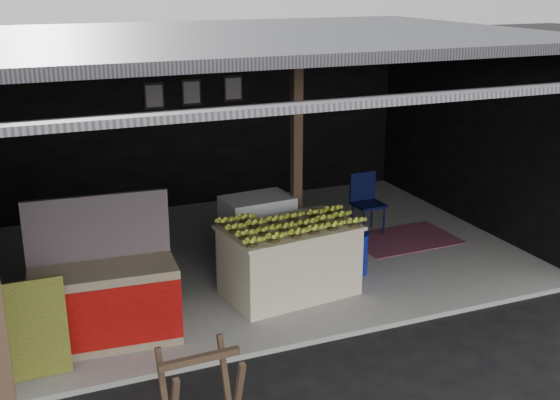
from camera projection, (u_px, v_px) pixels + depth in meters
name	position (u px, v px, depth m)	size (l,w,h in m)	color
ground	(342.00, 339.00, 7.48)	(80.00, 80.00, 0.00)	black
concrete_slab	(258.00, 254.00, 9.67)	(7.00, 5.00, 0.06)	gray
shophouse	(248.00, 102.00, 9.32)	(7.40, 7.29, 3.02)	black
banana_table	(289.00, 260.00, 8.29)	(1.65, 1.13, 0.86)	silver
banana_pile	(289.00, 219.00, 8.14)	(1.43, 0.86, 0.17)	yellow
white_crate	(257.00, 233.00, 9.03)	(0.91, 0.66, 0.96)	white
neighbor_stall	(105.00, 301.00, 7.19)	(1.51, 0.77, 1.51)	#998466
green_signboard	(32.00, 330.00, 6.55)	(0.64, 0.04, 0.96)	black
sawhorse	(200.00, 382.00, 5.91)	(0.71, 0.62, 0.68)	#513828
water_barrel	(354.00, 254.00, 8.92)	(0.34, 0.34, 0.51)	#0D1A98
plastic_chair	(366.00, 198.00, 10.31)	(0.43, 0.43, 0.89)	#090D34
magenta_rug	(403.00, 239.00, 10.14)	(1.50, 1.00, 0.01)	maroon
picture_frames	(193.00, 92.00, 11.13)	(1.62, 0.04, 0.46)	black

